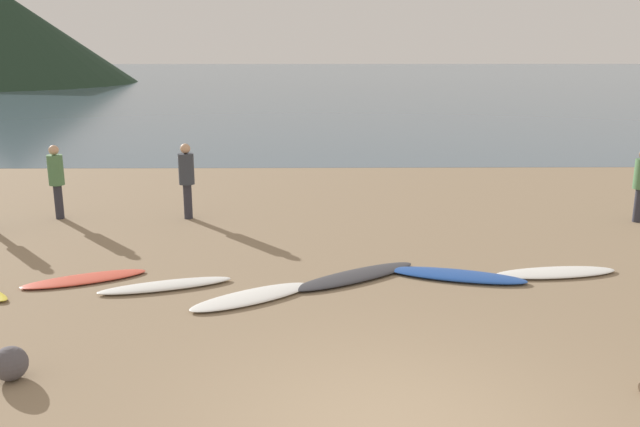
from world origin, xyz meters
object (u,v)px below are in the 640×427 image
object	(u,v)px
person_0	(187,175)
surfboard_2	(166,285)
surfboard_5	(456,275)
surfboard_6	(555,273)
surfboard_3	(252,297)
surfboard_1	(85,279)
surfboard_4	(355,276)
person_3	(56,176)
beach_rock_far	(10,363)

from	to	relation	value
person_0	surfboard_2	bearing A→B (deg)	42.21
surfboard_5	surfboard_6	xyz separation A→B (m)	(1.73, 0.15, -0.01)
surfboard_3	surfboard_5	bearing A→B (deg)	-17.38
surfboard_5	person_0	bearing A→B (deg)	159.34
surfboard_1	surfboard_4	bearing A→B (deg)	-23.39
surfboard_6	person_0	world-z (taller)	person_0
person_3	surfboard_5	bearing A→B (deg)	-39.42
person_3	beach_rock_far	size ratio (longest dim) A/B	4.07
surfboard_4	beach_rock_far	size ratio (longest dim) A/B	5.99
surfboard_2	person_0	bearing A→B (deg)	77.25
surfboard_4	person_3	bearing A→B (deg)	114.61
surfboard_4	surfboard_6	size ratio (longest dim) A/B	1.13
surfboard_2	person_3	size ratio (longest dim) A/B	1.28
surfboard_5	surfboard_6	size ratio (longest dim) A/B	1.08
surfboard_1	person_0	distance (m)	4.30
surfboard_4	person_0	size ratio (longest dim) A/B	1.44
surfboard_4	person_0	bearing A→B (deg)	98.01
surfboard_2	beach_rock_far	size ratio (longest dim) A/B	5.21
surfboard_5	surfboard_1	bearing A→B (deg)	-162.60
surfboard_2	surfboard_6	world-z (taller)	surfboard_2
surfboard_6	surfboard_2	bearing A→B (deg)	177.36
surfboard_4	person_3	distance (m)	7.62
surfboard_6	person_0	size ratio (longest dim) A/B	1.27
surfboard_3	surfboard_6	size ratio (longest dim) A/B	0.95
surfboard_1	surfboard_2	world-z (taller)	surfboard_2
person_3	beach_rock_far	xyz separation A→B (m)	(2.13, -7.45, -0.78)
person_3	surfboard_4	bearing A→B (deg)	-45.21
beach_rock_far	person_3	bearing A→B (deg)	105.96
surfboard_2	surfboard_1	bearing A→B (deg)	147.96
surfboard_1	beach_rock_far	world-z (taller)	beach_rock_far
person_3	person_0	bearing A→B (deg)	-13.50
surfboard_3	person_0	size ratio (longest dim) A/B	1.21
person_3	beach_rock_far	distance (m)	7.79
surfboard_2	surfboard_4	size ratio (longest dim) A/B	0.87
surfboard_4	beach_rock_far	xyz separation A→B (m)	(-4.27, -3.43, 0.16)
surfboard_4	person_0	xyz separation A→B (m)	(-3.51, 4.00, 0.96)
surfboard_5	person_0	xyz separation A→B (m)	(-5.22, 4.00, 0.95)
surfboard_4	surfboard_5	world-z (taller)	surfboard_5
surfboard_5	surfboard_6	bearing A→B (deg)	21.70
surfboard_2	surfboard_6	size ratio (longest dim) A/B	0.99
surfboard_2	person_3	xyz separation A→B (m)	(-3.31, 4.44, 0.94)
surfboard_2	person_0	size ratio (longest dim) A/B	1.25
surfboard_1	surfboard_6	bearing A→B (deg)	-22.61
surfboard_1	surfboard_2	size ratio (longest dim) A/B	0.94
surfboard_2	surfboard_3	size ratio (longest dim) A/B	1.04
person_0	person_3	bearing A→B (deg)	-53.61
surfboard_5	person_3	bearing A→B (deg)	170.44
surfboard_4	surfboard_3	bearing A→B (deg)	175.70
surfboard_1	beach_rock_far	bearing A→B (deg)	-110.00
surfboard_2	surfboard_5	world-z (taller)	surfboard_5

